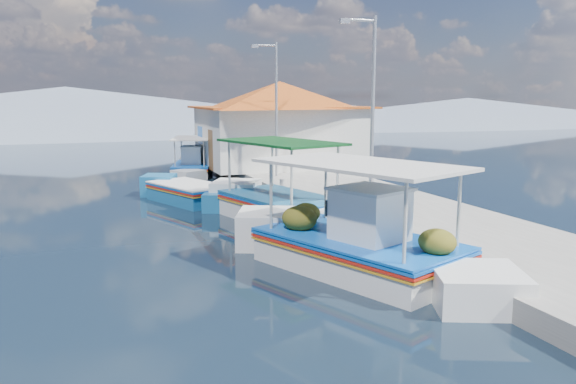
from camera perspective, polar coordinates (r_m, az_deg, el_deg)
name	(u,v)px	position (r m, az deg, el deg)	size (l,w,h in m)	color
ground	(248,260)	(14.62, -4.07, -6.81)	(160.00, 160.00, 0.00)	black
quay	(350,197)	(22.14, 6.28, -0.52)	(5.00, 44.00, 0.50)	#9C9992
bollards	(308,193)	(20.54, 1.99, -0.13)	(0.20, 17.20, 0.30)	#A5A8AD
main_caique	(358,247)	(13.71, 7.05, -5.56)	(4.64, 8.15, 2.89)	white
caique_green_canopy	(281,207)	(19.10, -0.72, -1.51)	(3.81, 7.62, 2.97)	white
caique_blue_hull	(189,194)	(22.68, -9.94, -0.24)	(3.35, 5.77, 1.11)	#186094
caique_far	(192,168)	(30.28, -9.64, 2.44)	(2.99, 6.08, 2.22)	white
harbor_building	(280,122)	(30.24, -0.81, 7.06)	(10.49, 10.49, 4.40)	white
lamp_post_near	(370,106)	(17.61, 8.27, 8.62)	(1.21, 0.14, 6.00)	#A5A8AD
lamp_post_far	(274,102)	(25.87, -1.39, 9.01)	(1.21, 0.14, 6.00)	#A5A8AD
mountain_ridge	(169,114)	(70.28, -11.88, 7.73)	(171.40, 96.00, 5.50)	slate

